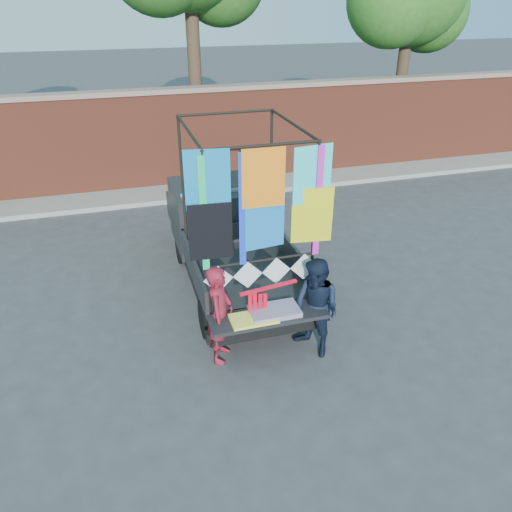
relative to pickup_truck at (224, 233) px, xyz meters
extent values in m
plane|color=#38383A|center=(-0.31, -2.03, -0.78)|extent=(90.00, 90.00, 0.00)
cube|color=brown|center=(-0.31, 4.97, 0.47)|extent=(30.00, 0.35, 2.50)
cube|color=#876C5F|center=(-0.31, 4.97, 1.77)|extent=(30.00, 0.45, 0.12)
cube|color=gray|center=(-0.31, 4.27, -0.72)|extent=(30.00, 1.20, 0.12)
cylinder|color=#38281C|center=(0.69, 6.17, 1.95)|extent=(0.36, 0.36, 5.46)
cylinder|color=#38281C|center=(7.19, 6.17, 1.49)|extent=(0.36, 0.36, 4.55)
sphere|color=#285B1A|center=(8.09, 6.57, 3.44)|extent=(2.40, 2.40, 2.40)
sphere|color=#285B1A|center=(6.39, 5.87, 3.77)|extent=(2.60, 2.60, 2.60)
cylinder|color=black|center=(-0.72, 0.55, -0.48)|extent=(0.20, 0.61, 0.61)
cylinder|color=black|center=(-0.72, -1.96, -0.48)|extent=(0.20, 0.61, 0.61)
cylinder|color=black|center=(0.72, 0.55, -0.48)|extent=(0.20, 0.61, 0.61)
cylinder|color=black|center=(0.72, -1.96, -0.48)|extent=(0.20, 0.61, 0.61)
cube|color=black|center=(0.00, -0.75, -0.32)|extent=(1.58, 3.90, 0.28)
cube|color=black|center=(0.00, -1.45, -0.06)|extent=(1.67, 2.13, 0.09)
cube|color=black|center=(-0.82, -1.45, 0.15)|extent=(0.06, 2.13, 0.42)
cube|color=black|center=(0.82, -1.45, 0.15)|extent=(0.06, 2.13, 0.42)
cube|color=black|center=(0.00, -0.40, 0.15)|extent=(1.67, 0.06, 0.42)
cube|color=black|center=(0.00, 0.50, 0.19)|extent=(1.67, 1.48, 1.16)
cube|color=#8C9EAD|center=(0.00, 0.09, 0.56)|extent=(1.48, 0.06, 0.51)
cube|color=#8C9EAD|center=(0.00, 1.20, 0.38)|extent=(1.48, 0.09, 0.65)
cube|color=black|center=(0.00, 1.52, -0.04)|extent=(1.62, 0.84, 0.51)
cube|color=black|center=(0.00, -2.74, -0.04)|extent=(1.67, 0.51, 0.06)
cube|color=black|center=(0.00, -2.53, -0.39)|extent=(1.72, 0.14, 0.17)
cylinder|color=black|center=(-0.76, -2.42, 1.15)|extent=(0.05, 0.05, 2.32)
cylinder|color=black|center=(-0.76, -0.47, 1.15)|extent=(0.05, 0.05, 2.32)
cylinder|color=black|center=(0.76, -2.42, 1.15)|extent=(0.05, 0.05, 2.32)
cylinder|color=black|center=(0.76, -0.47, 1.15)|extent=(0.05, 0.05, 2.32)
cylinder|color=black|center=(0.00, -2.42, 2.31)|extent=(1.58, 0.04, 0.04)
cylinder|color=black|center=(0.00, -0.47, 2.31)|extent=(1.58, 0.04, 0.04)
cylinder|color=black|center=(-0.76, -1.45, 2.31)|extent=(0.04, 2.00, 0.04)
cylinder|color=black|center=(0.76, -1.45, 2.31)|extent=(0.04, 2.00, 0.04)
cylinder|color=black|center=(0.00, -2.42, 0.68)|extent=(1.58, 0.04, 0.04)
cube|color=#0D7DBD|center=(-0.70, -2.44, 1.89)|extent=(0.58, 0.01, 0.79)
cube|color=orange|center=(0.00, -2.48, 1.89)|extent=(0.58, 0.01, 0.79)
cube|color=#30E1E8|center=(0.70, -2.44, 1.89)|extent=(0.58, 0.01, 0.79)
cube|color=black|center=(-0.70, -2.48, 1.29)|extent=(0.58, 0.01, 0.79)
cube|color=blue|center=(0.00, -2.44, 1.29)|extent=(0.58, 0.01, 0.79)
cube|color=yellow|center=(0.70, -2.48, 1.29)|extent=(0.58, 0.01, 0.79)
cube|color=#18C66E|center=(-0.79, -2.46, 1.47)|extent=(0.09, 0.01, 1.58)
cube|color=#E125C2|center=(0.79, -2.46, 1.47)|extent=(0.09, 0.01, 1.58)
cube|color=blue|center=(-0.28, -2.46, 1.47)|extent=(0.09, 0.01, 1.58)
cube|color=silver|center=(-0.63, -2.45, 0.50)|extent=(0.42, 0.01, 0.42)
cube|color=silver|center=(-0.21, -2.45, 0.50)|extent=(0.42, 0.01, 0.42)
cube|color=silver|center=(0.21, -2.45, 0.50)|extent=(0.42, 0.01, 0.42)
cube|color=silver|center=(0.63, -2.45, 0.50)|extent=(0.42, 0.01, 0.42)
cube|color=#E13245|center=(0.09, -2.74, 0.03)|extent=(0.70, 0.42, 0.07)
cube|color=#F5FF50|center=(-0.23, -2.81, 0.01)|extent=(0.65, 0.37, 0.04)
imported|color=maroon|center=(-0.65, -2.53, -0.03)|extent=(0.56, 0.65, 1.51)
imported|color=black|center=(0.71, -2.79, -0.02)|extent=(0.84, 0.92, 1.53)
cube|color=red|center=(0.03, -2.66, 0.38)|extent=(0.87, 0.18, 0.04)
cube|color=red|center=(-0.25, -2.68, 0.10)|extent=(0.06, 0.02, 0.51)
cube|color=red|center=(-0.17, -2.68, 0.08)|extent=(0.06, 0.02, 0.51)
cube|color=red|center=(-0.10, -2.68, 0.06)|extent=(0.06, 0.02, 0.51)
cube|color=red|center=(-0.02, -2.68, 0.04)|extent=(0.06, 0.02, 0.51)
camera|label=1|loc=(-1.80, -8.25, 4.01)|focal=35.00mm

